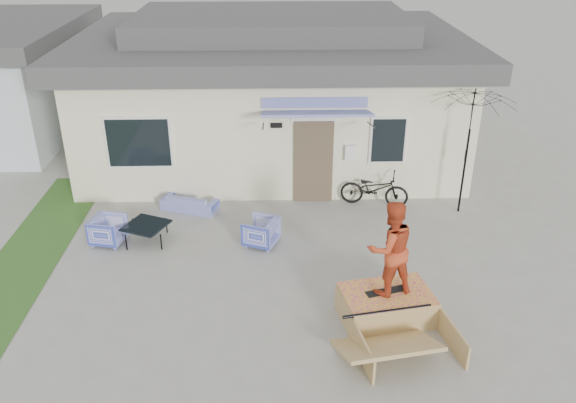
{
  "coord_description": "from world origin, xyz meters",
  "views": [
    {
      "loc": [
        -0.0,
        -8.88,
        6.6
      ],
      "look_at": [
        0.3,
        1.8,
        1.3
      ],
      "focal_mm": 36.77,
      "sensor_mm": 36.0,
      "label": 1
    }
  ],
  "objects_px": {
    "coffee_table": "(147,233)",
    "skater": "(390,247)",
    "skate_ramp": "(386,306)",
    "armchair_right": "(261,230)",
    "loveseat": "(190,200)",
    "skateboard": "(387,291)",
    "bicycle": "(375,185)",
    "armchair_left": "(108,229)",
    "patio_umbrella": "(468,144)"
  },
  "relations": [
    {
      "from": "skate_ramp",
      "to": "skateboard",
      "type": "bearing_deg",
      "value": 90.0
    },
    {
      "from": "armchair_right",
      "to": "skater",
      "type": "distance_m",
      "value": 3.63
    },
    {
      "from": "loveseat",
      "to": "armchair_left",
      "type": "distance_m",
      "value": 2.22
    },
    {
      "from": "armchair_left",
      "to": "patio_umbrella",
      "type": "xyz_separation_m",
      "value": [
        8.13,
        1.29,
        1.4
      ]
    },
    {
      "from": "loveseat",
      "to": "skater",
      "type": "height_order",
      "value": "skater"
    },
    {
      "from": "armchair_left",
      "to": "skate_ramp",
      "type": "xyz_separation_m",
      "value": [
        5.61,
        -2.82,
        -0.08
      ]
    },
    {
      "from": "loveseat",
      "to": "skater",
      "type": "xyz_separation_m",
      "value": [
        4.02,
        -4.33,
        1.18
      ]
    },
    {
      "from": "skate_ramp",
      "to": "skater",
      "type": "height_order",
      "value": "skater"
    },
    {
      "from": "bicycle",
      "to": "patio_umbrella",
      "type": "bearing_deg",
      "value": -87.68
    },
    {
      "from": "skate_ramp",
      "to": "bicycle",
      "type": "bearing_deg",
      "value": 73.23
    },
    {
      "from": "bicycle",
      "to": "skate_ramp",
      "type": "relative_size",
      "value": 0.8
    },
    {
      "from": "loveseat",
      "to": "coffee_table",
      "type": "distance_m",
      "value": 1.69
    },
    {
      "from": "skate_ramp",
      "to": "skater",
      "type": "distance_m",
      "value": 1.19
    },
    {
      "from": "loveseat",
      "to": "armchair_right",
      "type": "bearing_deg",
      "value": 154.91
    },
    {
      "from": "coffee_table",
      "to": "bicycle",
      "type": "bearing_deg",
      "value": 17.27
    },
    {
      "from": "loveseat",
      "to": "armchair_right",
      "type": "relative_size",
      "value": 2.0
    },
    {
      "from": "armchair_left",
      "to": "skateboard",
      "type": "xyz_separation_m",
      "value": [
        5.6,
        -2.77,
        0.2
      ]
    },
    {
      "from": "coffee_table",
      "to": "skateboard",
      "type": "height_order",
      "value": "skateboard"
    },
    {
      "from": "coffee_table",
      "to": "skate_ramp",
      "type": "distance_m",
      "value": 5.59
    },
    {
      "from": "skater",
      "to": "coffee_table",
      "type": "bearing_deg",
      "value": -47.82
    },
    {
      "from": "coffee_table",
      "to": "skater",
      "type": "height_order",
      "value": "skater"
    },
    {
      "from": "armchair_right",
      "to": "skater",
      "type": "height_order",
      "value": "skater"
    },
    {
      "from": "loveseat",
      "to": "skate_ramp",
      "type": "xyz_separation_m",
      "value": [
        4.03,
        -4.38,
        -0.01
      ]
    },
    {
      "from": "skateboard",
      "to": "armchair_right",
      "type": "bearing_deg",
      "value": 114.81
    },
    {
      "from": "bicycle",
      "to": "skateboard",
      "type": "distance_m",
      "value": 4.5
    },
    {
      "from": "coffee_table",
      "to": "armchair_left",
      "type": "bearing_deg",
      "value": -176.52
    },
    {
      "from": "coffee_table",
      "to": "loveseat",
      "type": "bearing_deg",
      "value": 63.15
    },
    {
      "from": "coffee_table",
      "to": "skateboard",
      "type": "distance_m",
      "value": 5.57
    },
    {
      "from": "armchair_left",
      "to": "skater",
      "type": "height_order",
      "value": "skater"
    },
    {
      "from": "bicycle",
      "to": "armchair_left",
      "type": "bearing_deg",
      "value": 119.14
    },
    {
      "from": "armchair_left",
      "to": "bicycle",
      "type": "height_order",
      "value": "bicycle"
    },
    {
      "from": "bicycle",
      "to": "skateboard",
      "type": "xyz_separation_m",
      "value": [
        -0.51,
        -4.47,
        0.01
      ]
    },
    {
      "from": "armchair_left",
      "to": "coffee_table",
      "type": "height_order",
      "value": "armchair_left"
    },
    {
      "from": "armchair_right",
      "to": "coffee_table",
      "type": "xyz_separation_m",
      "value": [
        -2.52,
        0.21,
        -0.14
      ]
    },
    {
      "from": "bicycle",
      "to": "skate_ramp",
      "type": "bearing_deg",
      "value": -172.63
    },
    {
      "from": "armchair_left",
      "to": "skate_ramp",
      "type": "bearing_deg",
      "value": -104.64
    },
    {
      "from": "armchair_right",
      "to": "patio_umbrella",
      "type": "height_order",
      "value": "patio_umbrella"
    },
    {
      "from": "patio_umbrella",
      "to": "skater",
      "type": "height_order",
      "value": "skater"
    },
    {
      "from": "patio_umbrella",
      "to": "skate_ramp",
      "type": "distance_m",
      "value": 5.05
    },
    {
      "from": "loveseat",
      "to": "patio_umbrella",
      "type": "bearing_deg",
      "value": -163.19
    },
    {
      "from": "skate_ramp",
      "to": "skater",
      "type": "bearing_deg",
      "value": 90.0
    },
    {
      "from": "armchair_right",
      "to": "coffee_table",
      "type": "bearing_deg",
      "value": -72.22
    },
    {
      "from": "coffee_table",
      "to": "skater",
      "type": "relative_size",
      "value": 0.48
    },
    {
      "from": "skateboard",
      "to": "skater",
      "type": "distance_m",
      "value": 0.9
    },
    {
      "from": "skater",
      "to": "skateboard",
      "type": "bearing_deg",
      "value": -17.28
    },
    {
      "from": "coffee_table",
      "to": "skateboard",
      "type": "relative_size",
      "value": 1.09
    },
    {
      "from": "armchair_left",
      "to": "bicycle",
      "type": "distance_m",
      "value": 6.34
    },
    {
      "from": "coffee_table",
      "to": "skateboard",
      "type": "bearing_deg",
      "value": -30.54
    },
    {
      "from": "patio_umbrella",
      "to": "skateboard",
      "type": "relative_size",
      "value": 3.01
    },
    {
      "from": "loveseat",
      "to": "patio_umbrella",
      "type": "height_order",
      "value": "patio_umbrella"
    }
  ]
}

